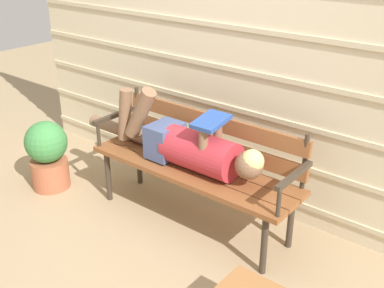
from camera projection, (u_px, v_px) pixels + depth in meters
name	position (u px, v px, depth m)	size (l,w,h in m)	color
ground_plane	(182.00, 228.00, 3.47)	(12.00, 12.00, 0.00)	tan
house_siding	(237.00, 48.00, 3.41)	(4.41, 0.08, 2.44)	beige
park_bench	(198.00, 159.00, 3.39)	(1.63, 0.47, 0.85)	brown
reclining_person	(186.00, 145.00, 3.32)	(1.70, 0.28, 0.54)	#B72D38
potted_plant	(48.00, 154.00, 3.89)	(0.35, 0.35, 0.59)	#AD5B3D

